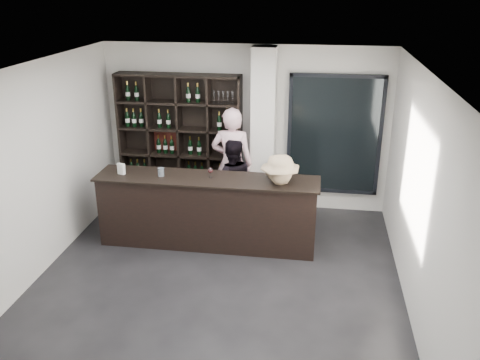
% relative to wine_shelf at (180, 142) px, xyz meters
% --- Properties ---
extents(floor, '(5.00, 5.50, 0.01)m').
position_rel_wine_shelf_xyz_m(floor, '(1.15, -2.57, -1.20)').
color(floor, black).
rests_on(floor, ground).
extents(wine_shelf, '(2.20, 0.35, 2.40)m').
position_rel_wine_shelf_xyz_m(wine_shelf, '(0.00, 0.00, 0.00)').
color(wine_shelf, black).
rests_on(wine_shelf, floor).
extents(structural_column, '(0.40, 0.40, 2.90)m').
position_rel_wine_shelf_xyz_m(structural_column, '(1.50, -0.10, 0.25)').
color(structural_column, silver).
rests_on(structural_column, floor).
extents(glass_panel, '(1.60, 0.08, 2.10)m').
position_rel_wine_shelf_xyz_m(glass_panel, '(2.70, 0.12, 0.20)').
color(glass_panel, black).
rests_on(glass_panel, floor).
extents(tasting_counter, '(3.39, 0.70, 1.12)m').
position_rel_wine_shelf_xyz_m(tasting_counter, '(0.80, -1.47, -0.64)').
color(tasting_counter, black).
rests_on(tasting_counter, floor).
extents(taster_pink, '(0.71, 0.47, 1.94)m').
position_rel_wine_shelf_xyz_m(taster_pink, '(1.00, -0.37, -0.23)').
color(taster_pink, '#FFCAD6').
rests_on(taster_pink, floor).
extents(taster_black, '(0.82, 0.70, 1.50)m').
position_rel_wine_shelf_xyz_m(taster_black, '(1.05, -0.72, -0.45)').
color(taster_black, black).
rests_on(taster_black, floor).
extents(customer, '(1.14, 0.89, 1.55)m').
position_rel_wine_shelf_xyz_m(customer, '(1.90, -1.52, -0.43)').
color(customer, tan).
rests_on(customer, floor).
extents(wine_glass, '(0.08, 0.08, 0.18)m').
position_rel_wine_shelf_xyz_m(wine_glass, '(0.85, -1.45, 0.00)').
color(wine_glass, white).
rests_on(wine_glass, tasting_counter).
extents(spit_cup, '(0.11, 0.11, 0.13)m').
position_rel_wine_shelf_xyz_m(spit_cup, '(0.10, -1.49, -0.02)').
color(spit_cup, '#A0AFBE').
rests_on(spit_cup, tasting_counter).
extents(napkin_stack, '(0.16, 0.16, 0.02)m').
position_rel_wine_shelf_xyz_m(napkin_stack, '(1.82, -1.35, -0.07)').
color(napkin_stack, white).
rests_on(napkin_stack, tasting_counter).
extents(card_stand, '(0.12, 0.09, 0.17)m').
position_rel_wine_shelf_xyz_m(card_stand, '(-0.52, -1.51, -0.00)').
color(card_stand, white).
rests_on(card_stand, tasting_counter).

